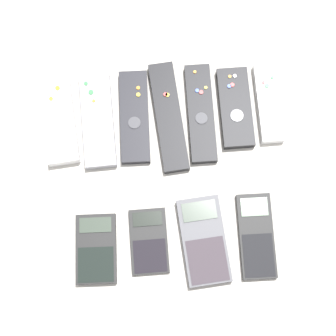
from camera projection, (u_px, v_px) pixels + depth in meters
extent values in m
plane|color=beige|center=(169.00, 185.00, 1.04)|extent=(3.00, 3.00, 0.00)
cube|color=white|center=(60.00, 123.00, 1.05)|extent=(0.07, 0.16, 0.02)
cylinder|color=silver|center=(59.00, 126.00, 1.04)|extent=(0.03, 0.03, 0.00)
cylinder|color=yellow|center=(51.00, 99.00, 1.05)|extent=(0.01, 0.01, 0.00)
cylinder|color=orange|center=(58.00, 88.00, 1.06)|extent=(0.01, 0.01, 0.00)
cube|color=gray|center=(98.00, 121.00, 1.06)|extent=(0.06, 0.18, 0.02)
cylinder|color=silver|center=(97.00, 94.00, 1.06)|extent=(0.01, 0.01, 0.00)
cylinder|color=orange|center=(94.00, 101.00, 1.06)|extent=(0.01, 0.01, 0.00)
cylinder|color=green|center=(86.00, 83.00, 1.06)|extent=(0.01, 0.01, 0.00)
cylinder|color=green|center=(91.00, 92.00, 1.06)|extent=(0.01, 0.01, 0.00)
cube|color=black|center=(134.00, 117.00, 1.06)|extent=(0.06, 0.18, 0.02)
cylinder|color=#38383D|center=(134.00, 123.00, 1.05)|extent=(0.02, 0.02, 0.00)
cylinder|color=yellow|center=(138.00, 95.00, 1.06)|extent=(0.01, 0.01, 0.00)
cylinder|color=orange|center=(138.00, 88.00, 1.06)|extent=(0.01, 0.01, 0.00)
cube|color=black|center=(168.00, 117.00, 1.06)|extent=(0.06, 0.22, 0.02)
cylinder|color=yellow|center=(167.00, 95.00, 1.06)|extent=(0.01, 0.01, 0.00)
cylinder|color=red|center=(166.00, 94.00, 1.06)|extent=(0.01, 0.01, 0.00)
cube|color=black|center=(201.00, 113.00, 1.06)|extent=(0.05, 0.19, 0.02)
cylinder|color=#38383D|center=(201.00, 118.00, 1.05)|extent=(0.02, 0.02, 0.00)
cylinder|color=yellow|center=(206.00, 88.00, 1.06)|extent=(0.01, 0.01, 0.00)
cylinder|color=red|center=(201.00, 92.00, 1.06)|extent=(0.01, 0.01, 0.00)
cylinder|color=blue|center=(197.00, 91.00, 1.06)|extent=(0.01, 0.01, 0.00)
cylinder|color=orange|center=(195.00, 72.00, 1.07)|extent=(0.01, 0.01, 0.00)
cube|color=black|center=(235.00, 108.00, 1.06)|extent=(0.06, 0.16, 0.02)
cylinder|color=silver|center=(237.00, 115.00, 1.05)|extent=(0.02, 0.02, 0.00)
cylinder|color=orange|center=(230.00, 76.00, 1.07)|extent=(0.01, 0.01, 0.00)
cylinder|color=silver|center=(235.00, 76.00, 1.07)|extent=(0.01, 0.01, 0.00)
cylinder|color=red|center=(232.00, 85.00, 1.06)|extent=(0.01, 0.01, 0.00)
cylinder|color=blue|center=(229.00, 86.00, 1.06)|extent=(0.01, 0.01, 0.00)
cube|color=white|center=(268.00, 103.00, 1.07)|extent=(0.05, 0.16, 0.02)
cylinder|color=silver|center=(269.00, 101.00, 1.06)|extent=(0.03, 0.03, 0.00)
cylinder|color=green|center=(267.00, 86.00, 1.06)|extent=(0.01, 0.01, 0.00)
cylinder|color=green|center=(272.00, 78.00, 1.07)|extent=(0.01, 0.01, 0.00)
cylinder|color=red|center=(263.00, 82.00, 1.06)|extent=(0.01, 0.01, 0.00)
cube|color=black|center=(96.00, 249.00, 1.00)|extent=(0.08, 0.13, 0.02)
cube|color=#333D33|center=(95.00, 225.00, 1.00)|extent=(0.06, 0.03, 0.00)
cube|color=black|center=(96.00, 265.00, 0.99)|extent=(0.07, 0.07, 0.00)
cube|color=black|center=(149.00, 241.00, 1.01)|extent=(0.07, 0.12, 0.01)
cube|color=black|center=(147.00, 219.00, 1.01)|extent=(0.05, 0.03, 0.00)
cube|color=black|center=(150.00, 256.00, 1.00)|extent=(0.06, 0.06, 0.00)
cube|color=#4C4C51|center=(204.00, 241.00, 1.01)|extent=(0.09, 0.16, 0.02)
cube|color=#333D33|center=(199.00, 211.00, 1.01)|extent=(0.06, 0.04, 0.00)
cube|color=#342C33|center=(207.00, 260.00, 0.99)|extent=(0.07, 0.08, 0.00)
cube|color=black|center=(256.00, 236.00, 1.01)|extent=(0.07, 0.16, 0.01)
cube|color=#2D422D|center=(254.00, 207.00, 1.01)|extent=(0.05, 0.04, 0.00)
cube|color=black|center=(259.00, 255.00, 1.00)|extent=(0.06, 0.08, 0.00)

